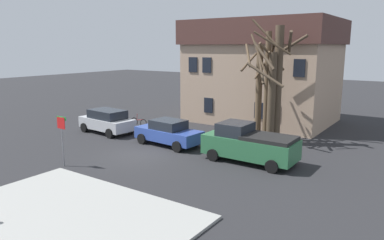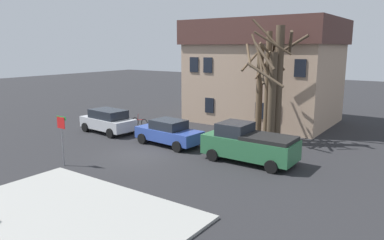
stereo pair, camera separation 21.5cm
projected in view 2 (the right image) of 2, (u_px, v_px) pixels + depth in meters
ground_plane at (139, 155)px, 21.28m from camera, size 120.00×120.00×0.00m
sidewalk_slab at (53, 221)px, 13.02m from camera, size 9.51×7.37×0.12m
building_main at (264, 71)px, 30.44m from camera, size 11.66×8.71×8.34m
tree_bare_near at (260, 87)px, 24.12m from camera, size 2.69×2.62×6.50m
tree_bare_mid at (267, 83)px, 23.33m from camera, size 2.75×2.58×7.90m
tree_bare_far at (271, 95)px, 22.92m from camera, size 2.45×1.54×6.52m
tree_bare_end at (279, 82)px, 23.28m from camera, size 2.84×1.95×7.52m
car_silver_wagon at (108, 121)px, 26.63m from camera, size 4.52×2.42×1.72m
car_blue_sedan at (169, 132)px, 23.27m from camera, size 4.60×2.30×1.64m
pickup_truck_green at (249, 144)px, 19.77m from camera, size 5.09×2.30×2.09m
street_sign_pole at (62, 131)px, 18.94m from camera, size 0.76×0.07×2.67m
bicycle_leaning at (140, 122)px, 28.65m from camera, size 1.75×0.18×1.03m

